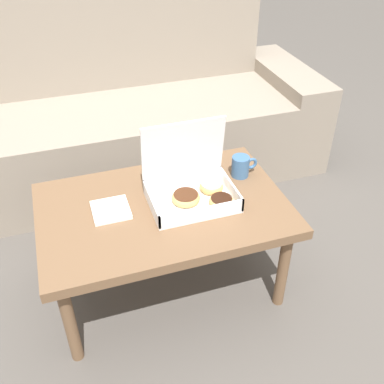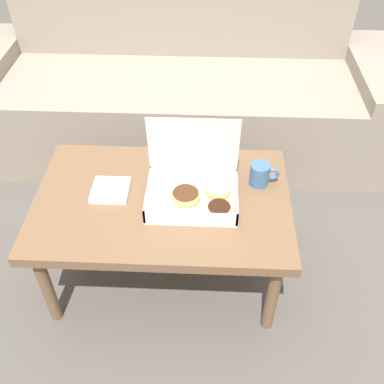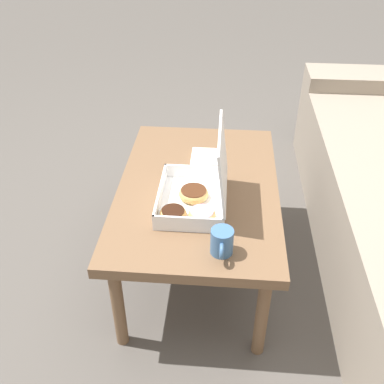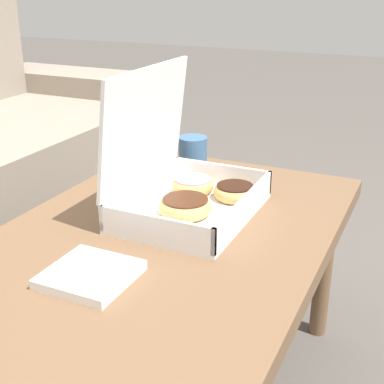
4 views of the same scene
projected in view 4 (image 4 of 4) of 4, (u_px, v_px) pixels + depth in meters
ground_plane at (97, 381)px, 1.26m from camera, size 12.00×12.00×0.00m
coffee_table at (161, 254)px, 1.05m from camera, size 0.94×0.61×0.43m
pastry_box at (187, 185)px, 1.12m from camera, size 0.33×0.24×0.30m
coffee_mug at (193, 153)px, 1.36m from camera, size 0.11×0.07×0.09m
napkin_stack at (90, 275)px, 0.88m from camera, size 0.14×0.14×0.02m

